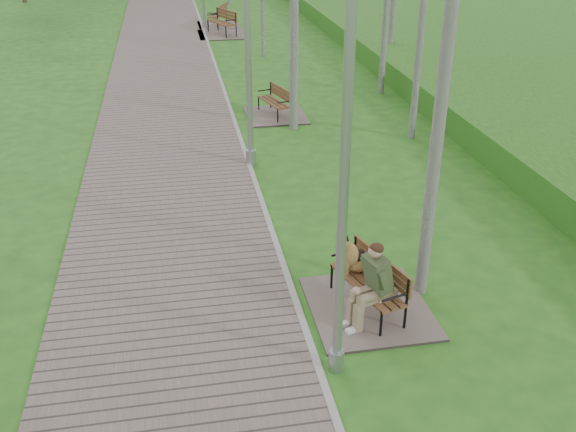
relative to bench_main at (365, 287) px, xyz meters
name	(u,v)px	position (x,y,z in m)	size (l,w,h in m)	color
walkway	(163,57)	(-2.67, 16.39, -0.39)	(3.50, 67.00, 0.04)	#70615A
kerb	(212,55)	(-0.92, 16.39, -0.38)	(0.10, 67.00, 0.05)	#999993
embankment	(536,52)	(11.08, 14.89, -0.41)	(14.00, 70.00, 1.60)	#47922A
bench_main	(365,287)	(0.00, 0.00, 0.00)	(1.68, 1.86, 1.46)	#70615A
bench_second	(274,110)	(0.19, 9.02, -0.23)	(1.56, 1.73, 0.96)	#70615A
bench_third	(222,29)	(-0.21, 20.10, -0.17)	(2.03, 2.25, 1.25)	#70615A
bench_far	(218,21)	(-0.21, 22.28, -0.20)	(1.83, 2.03, 1.12)	#70615A
lamp_post_near	(343,201)	(-0.70, -1.14, 1.94)	(0.19, 0.19, 5.02)	#9A9CA1
lamp_post_second	(248,39)	(-0.86, 5.78, 2.31)	(0.22, 0.22, 5.82)	#9A9CA1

